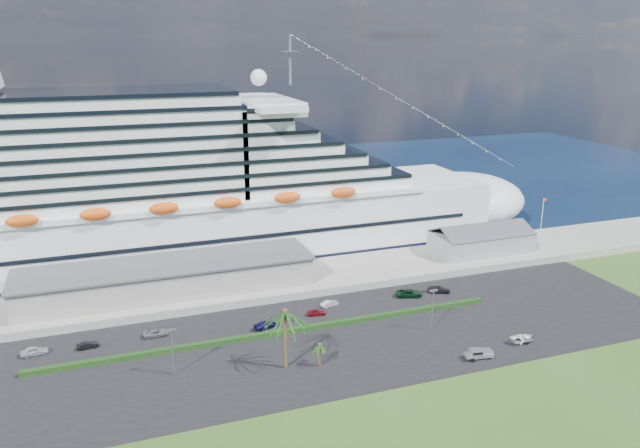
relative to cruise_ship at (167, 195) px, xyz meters
name	(u,v)px	position (x,y,z in m)	size (l,w,h in m)	color
ground	(350,369)	(21.53, -64.00, -16.69)	(420.00, 420.00, 0.00)	#314F1A
asphalt_lot	(327,340)	(21.53, -53.00, -16.63)	(140.00, 38.00, 0.12)	black
wharf	(282,280)	(21.53, -24.00, -15.79)	(240.00, 20.00, 1.80)	gray
water	(210,193)	(21.53, 66.00, -16.68)	(420.00, 160.00, 0.02)	black
cruise_ship	(167,195)	(0.00, 0.00, 0.00)	(191.00, 38.00, 54.00)	silver
terminal_building	(168,277)	(-3.47, -24.00, -11.68)	(61.00, 15.00, 6.30)	gray
port_shed	(481,241)	(73.53, -24.00, -12.30)	(24.00, 12.31, 7.37)	gray
flagpole	(542,219)	(91.57, -24.00, -8.43)	(1.08, 0.16, 12.00)	silver
hedge	(278,333)	(13.53, -48.00, -16.12)	(88.00, 1.10, 0.90)	black
lamp_post_left	(172,346)	(-6.47, -56.00, -11.35)	(1.60, 0.35, 8.27)	gray
lamp_post_right	(433,305)	(41.53, -56.00, -11.35)	(1.60, 0.35, 8.27)	gray
palm_tall	(285,318)	(11.53, -60.00, -7.49)	(8.82, 8.82, 11.13)	#47301E
palm_short	(320,347)	(17.03, -61.50, -13.03)	(3.53, 3.53, 4.56)	#47301E
parked_car_0	(34,351)	(-28.54, -40.95, -15.80)	(1.83, 4.55, 1.55)	#B2B2B4
parked_car_1	(88,345)	(-19.79, -41.51, -15.96)	(1.30, 3.73, 1.23)	black
parked_car_2	(156,333)	(-7.79, -40.79, -15.93)	(2.15, 4.65, 1.29)	gray
parked_car_3	(265,325)	(12.13, -44.51, -15.90)	(1.90, 4.68, 1.36)	#13113E
parked_car_4	(316,312)	(23.20, -42.39, -15.94)	(1.49, 3.71, 1.26)	maroon
parked_car_5	(330,303)	(27.26, -39.30, -15.94)	(1.34, 3.83, 1.26)	#B1B5B9
parked_car_6	(409,293)	(44.96, -40.33, -15.80)	(2.58, 5.61, 1.56)	black
parked_car_7	(439,289)	(52.04, -40.60, -15.86)	(2.01, 4.95, 1.44)	black
pickup_truck	(478,353)	(43.71, -68.28, -15.60)	(5.26, 2.60, 1.77)	black
boat_trailer	(523,338)	(54.47, -66.16, -15.55)	(5.36, 3.41, 1.55)	gray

